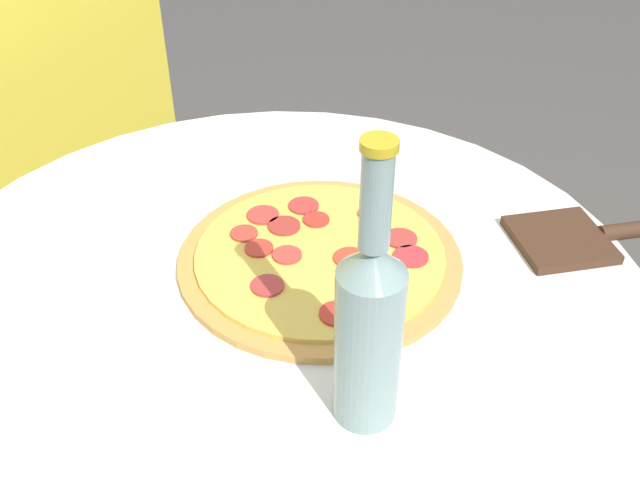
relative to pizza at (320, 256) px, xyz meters
The scene contains 4 objects.
table 0.20m from the pizza, 154.17° to the left, with size 0.90×0.90×0.69m.
pizza is the anchor object (origin of this frame).
beer_bottle 0.26m from the pizza, 138.46° to the right, with size 0.06×0.06×0.30m.
pizza_paddle 0.34m from the pizza, 51.52° to the right, with size 0.20×0.21×0.02m.
Camera 1 is at (-0.53, -0.39, 1.24)m, focal length 40.00 mm.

